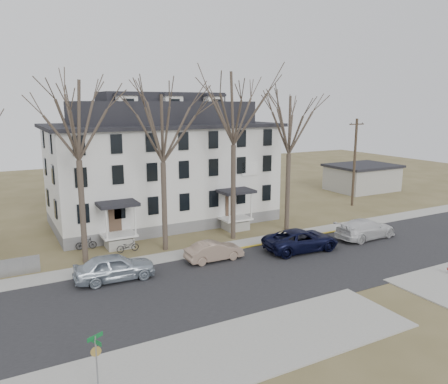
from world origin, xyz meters
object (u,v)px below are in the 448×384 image
tree_center (234,103)px  bicycle_left (128,247)px  utility_pole_far (355,161)px  bicycle_right (86,244)px  tree_far_left (76,114)px  tree_mid_left (162,124)px  boarding_house (163,165)px  car_silver (115,268)px  car_white (365,229)px  car_navy (301,240)px  street_sign (96,354)px  tree_mid_right (290,121)px  car_tan (214,251)px

tree_center → bicycle_left: (-8.76, 0.69, -10.64)m
utility_pole_far → bicycle_right: utility_pole_far is taller
tree_far_left → bicycle_right: tree_far_left is taller
tree_mid_left → boarding_house: bearing=69.8°
tree_mid_left → car_silver: bearing=-140.0°
car_white → car_silver: bearing=84.1°
car_white → bicycle_left: (-18.40, 6.01, -0.36)m
tree_far_left → tree_mid_left: (6.00, 0.00, -0.74)m
utility_pole_far → bicycle_left: size_ratio=5.60×
car_navy → street_sign: (-17.44, -9.65, 0.82)m
bicycle_left → bicycle_right: 3.38m
car_navy → car_white: (6.62, -0.12, -0.01)m
tree_mid_left → bicycle_right: tree_mid_left is taller
bicycle_right → tree_mid_right: bearing=-91.5°
bicycle_left → car_silver: bearing=155.7°
utility_pole_far → bicycle_left: bearing=-172.4°
tree_center → car_navy: size_ratio=2.49×
car_tan → bicycle_right: bearing=48.5°
car_navy → bicycle_right: (-14.42, 7.99, -0.35)m
tree_far_left → street_sign: (-2.42, -14.85, -8.70)m
boarding_house → car_white: bearing=-46.8°
boarding_house → utility_pole_far: boarding_house is taller
tree_mid_left → tree_center: (6.00, 0.00, 1.48)m
boarding_house → tree_center: bearing=-69.8°
tree_mid_left → tree_mid_right: same height
utility_pole_far → bicycle_left: (-26.26, -3.51, -4.46)m
tree_mid_right → tree_center: bearing=180.0°
car_tan → bicycle_right: (-7.58, 6.79, -0.22)m
tree_mid_right → tree_mid_left: bearing=180.0°
tree_center → car_white: (9.64, -5.32, -10.27)m
boarding_house → tree_mid_right: 12.51m
tree_mid_left → bicycle_right: bearing=152.7°
tree_mid_right → car_tan: size_ratio=3.04×
tree_mid_left → utility_pole_far: 24.33m
tree_mid_right → boarding_house: bearing=136.2°
tree_mid_left → car_silver: 10.90m
tree_far_left → car_white: (21.64, -5.32, -9.53)m
tree_mid_left → tree_center: size_ratio=0.87×
bicycle_right → street_sign: street_sign is taller
car_navy → bicycle_left: car_navy is taller
bicycle_left → tree_mid_right: bearing=-92.5°
utility_pole_far → car_white: (-7.86, -9.52, -4.09)m
tree_center → bicycle_left: 13.80m
car_navy → bicycle_right: size_ratio=3.75×
tree_center → utility_pole_far: size_ratio=1.55×
car_tan → street_sign: size_ratio=1.71×
tree_mid_right → car_white: tree_mid_right is taller
tree_center → utility_pole_far: bearing=13.5°
tree_far_left → tree_center: (12.00, 0.00, 0.74)m
tree_mid_left → tree_mid_right: bearing=0.0°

